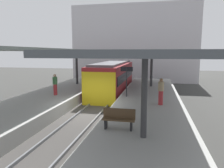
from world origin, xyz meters
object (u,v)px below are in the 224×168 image
(platform_bench, at_px, (119,118))
(passenger_near_bench, at_px, (161,91))
(commuter_train, at_px, (113,78))
(passenger_mid_platform, at_px, (55,84))
(platform_sign, at_px, (127,75))

(platform_bench, relative_size, passenger_near_bench, 0.84)
(commuter_train, relative_size, passenger_mid_platform, 6.59)
(platform_sign, relative_size, passenger_near_bench, 1.32)
(platform_bench, xyz_separation_m, passenger_near_bench, (1.85, 4.62, 0.40))
(commuter_train, height_order, passenger_mid_platform, commuter_train)
(platform_bench, xyz_separation_m, platform_sign, (-0.59, 6.63, 1.16))
(passenger_near_bench, bearing_deg, passenger_mid_platform, 169.15)
(platform_bench, xyz_separation_m, passenger_mid_platform, (-6.05, 6.14, 0.37))
(commuter_train, height_order, passenger_near_bench, commuter_train)
(commuter_train, relative_size, platform_sign, 4.83)
(platform_bench, bearing_deg, commuter_train, 102.89)
(commuter_train, bearing_deg, passenger_mid_platform, -120.42)
(platform_bench, distance_m, platform_sign, 6.76)
(commuter_train, xyz_separation_m, passenger_near_bench, (4.55, -7.20, 0.14))
(commuter_train, xyz_separation_m, platform_sign, (2.12, -5.20, 0.90))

